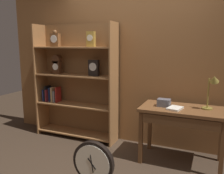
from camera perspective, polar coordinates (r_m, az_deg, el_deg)
The scene contains 7 objects.
back_wood_panel at distance 3.81m, azimuth 5.94°, elevation 5.56°, with size 4.80×0.05×2.60m, color brown.
bookshelf at distance 4.12m, azimuth -8.98°, elevation 1.12°, with size 1.45×0.35×1.94m.
workbench at distance 3.32m, azimuth 16.50°, elevation -6.69°, with size 1.10×0.59×0.77m.
desk_lamp at distance 3.26m, azimuth 22.85°, elevation -0.08°, with size 0.19×0.19×0.48m.
toolbox_small at distance 3.32m, azimuth 12.34°, elevation -3.70°, with size 0.17×0.13×0.10m, color #595960.
open_repair_manual at distance 3.22m, azimuth 14.84°, elevation -4.95°, with size 0.16×0.22×0.03m, color silver.
round_clock_large at distance 2.84m, azimuth -4.52°, elevation -17.85°, with size 0.50×0.11×0.54m.
Camera 1 is at (1.13, -2.32, 1.61)m, focal length 38.11 mm.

